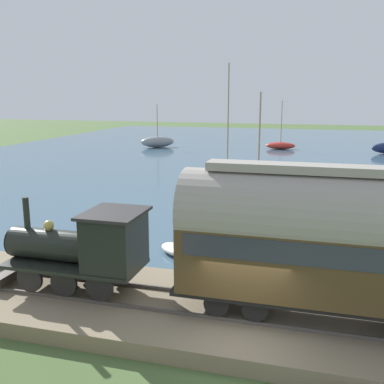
{
  "coord_description": "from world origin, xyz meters",
  "views": [
    {
      "loc": [
        -11.31,
        -1.69,
        7.1
      ],
      "look_at": [
        9.24,
        4.0,
        2.43
      ],
      "focal_mm": 42.0,
      "sensor_mm": 36.0,
      "label": 1
    }
  ],
  "objects_px": {
    "steam_locomotive": "(86,246)",
    "sailboat_black": "(257,208)",
    "passenger_coach": "(332,238)",
    "rowboat_off_pier": "(176,250)",
    "sailboat_gray": "(158,142)",
    "sailboat_red": "(281,145)",
    "rowboat_far_out": "(326,249)",
    "sailboat_teal": "(227,178)"
  },
  "relations": [
    {
      "from": "sailboat_teal",
      "to": "sailboat_black",
      "type": "distance_m",
      "value": 8.66
    },
    {
      "from": "rowboat_off_pier",
      "to": "sailboat_red",
      "type": "bearing_deg",
      "value": 39.26
    },
    {
      "from": "sailboat_gray",
      "to": "rowboat_off_pier",
      "type": "height_order",
      "value": "sailboat_gray"
    },
    {
      "from": "steam_locomotive",
      "to": "sailboat_red",
      "type": "bearing_deg",
      "value": -3.3
    },
    {
      "from": "passenger_coach",
      "to": "rowboat_off_pier",
      "type": "height_order",
      "value": "passenger_coach"
    },
    {
      "from": "sailboat_gray",
      "to": "sailboat_black",
      "type": "relative_size",
      "value": 0.79
    },
    {
      "from": "steam_locomotive",
      "to": "sailboat_gray",
      "type": "relative_size",
      "value": 0.91
    },
    {
      "from": "steam_locomotive",
      "to": "sailboat_red",
      "type": "height_order",
      "value": "sailboat_red"
    },
    {
      "from": "steam_locomotive",
      "to": "sailboat_gray",
      "type": "height_order",
      "value": "sailboat_gray"
    },
    {
      "from": "passenger_coach",
      "to": "sailboat_gray",
      "type": "height_order",
      "value": "sailboat_gray"
    },
    {
      "from": "sailboat_gray",
      "to": "sailboat_teal",
      "type": "height_order",
      "value": "sailboat_teal"
    },
    {
      "from": "sailboat_red",
      "to": "passenger_coach",
      "type": "bearing_deg",
      "value": -179.6
    },
    {
      "from": "steam_locomotive",
      "to": "sailboat_teal",
      "type": "distance_m",
      "value": 21.15
    },
    {
      "from": "steam_locomotive",
      "to": "rowboat_far_out",
      "type": "height_order",
      "value": "steam_locomotive"
    },
    {
      "from": "sailboat_red",
      "to": "steam_locomotive",
      "type": "bearing_deg",
      "value": 170.93
    },
    {
      "from": "passenger_coach",
      "to": "rowboat_off_pier",
      "type": "relative_size",
      "value": 4.15
    },
    {
      "from": "steam_locomotive",
      "to": "sailboat_red",
      "type": "distance_m",
      "value": 47.16
    },
    {
      "from": "passenger_coach",
      "to": "sailboat_teal",
      "type": "relative_size",
      "value": 0.97
    },
    {
      "from": "sailboat_teal",
      "to": "rowboat_off_pier",
      "type": "bearing_deg",
      "value": -145.3
    },
    {
      "from": "sailboat_red",
      "to": "rowboat_far_out",
      "type": "distance_m",
      "value": 39.78
    },
    {
      "from": "sailboat_gray",
      "to": "sailboat_black",
      "type": "distance_m",
      "value": 36.18
    },
    {
      "from": "passenger_coach",
      "to": "sailboat_gray",
      "type": "relative_size",
      "value": 1.59
    },
    {
      "from": "sailboat_red",
      "to": "rowboat_off_pier",
      "type": "distance_m",
      "value": 41.46
    },
    {
      "from": "passenger_coach",
      "to": "sailboat_red",
      "type": "xyz_separation_m",
      "value": [
        47.05,
        5.09,
        -2.62
      ]
    },
    {
      "from": "rowboat_far_out",
      "to": "steam_locomotive",
      "type": "bearing_deg",
      "value": 74.47
    },
    {
      "from": "rowboat_far_out",
      "to": "sailboat_teal",
      "type": "bearing_deg",
      "value": -31.13
    },
    {
      "from": "passenger_coach",
      "to": "rowboat_far_out",
      "type": "distance_m",
      "value": 8.16
    },
    {
      "from": "steam_locomotive",
      "to": "rowboat_far_out",
      "type": "xyz_separation_m",
      "value": [
        7.62,
        -7.92,
        -1.97
      ]
    },
    {
      "from": "sailboat_red",
      "to": "sailboat_teal",
      "type": "xyz_separation_m",
      "value": [
        -25.96,
        2.04,
        0.2
      ]
    },
    {
      "from": "sailboat_gray",
      "to": "rowboat_far_out",
      "type": "xyz_separation_m",
      "value": [
        -37.1,
        -21.49,
        -0.57
      ]
    },
    {
      "from": "sailboat_gray",
      "to": "rowboat_off_pier",
      "type": "bearing_deg",
      "value": 167.09
    },
    {
      "from": "passenger_coach",
      "to": "sailboat_black",
      "type": "bearing_deg",
      "value": 15.97
    },
    {
      "from": "steam_locomotive",
      "to": "passenger_coach",
      "type": "xyz_separation_m",
      "value": [
        0.0,
        -7.81,
        0.95
      ]
    },
    {
      "from": "passenger_coach",
      "to": "sailboat_black",
      "type": "xyz_separation_m",
      "value": [
        13.12,
        3.76,
        -2.61
      ]
    },
    {
      "from": "sailboat_gray",
      "to": "rowboat_off_pier",
      "type": "xyz_separation_m",
      "value": [
        -39.1,
        -14.94,
        -0.54
      ]
    },
    {
      "from": "sailboat_teal",
      "to": "rowboat_far_out",
      "type": "bearing_deg",
      "value": -119.64
    },
    {
      "from": "rowboat_off_pier",
      "to": "sailboat_teal",
      "type": "bearing_deg",
      "value": 43.72
    },
    {
      "from": "steam_locomotive",
      "to": "passenger_coach",
      "type": "distance_m",
      "value": 7.86
    },
    {
      "from": "steam_locomotive",
      "to": "sailboat_black",
      "type": "distance_m",
      "value": 13.83
    },
    {
      "from": "sailboat_gray",
      "to": "rowboat_off_pier",
      "type": "distance_m",
      "value": 41.86
    },
    {
      "from": "sailboat_black",
      "to": "rowboat_far_out",
      "type": "distance_m",
      "value": 6.74
    },
    {
      "from": "sailboat_teal",
      "to": "sailboat_black",
      "type": "xyz_separation_m",
      "value": [
        -7.97,
        -3.38,
        -0.19
      ]
    }
  ]
}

